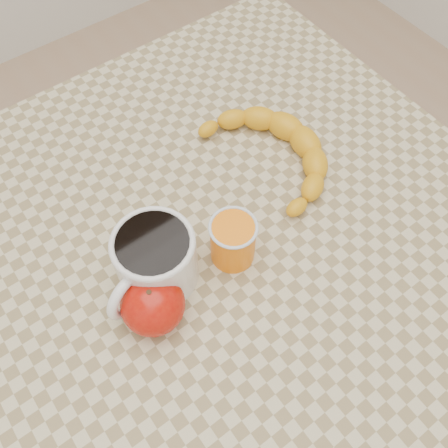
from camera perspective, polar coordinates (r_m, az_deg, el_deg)
ground at (r=1.39m, az=-0.00°, el=-16.81°), size 3.00×3.00×0.00m
table at (r=0.77m, az=-0.00°, el=-4.13°), size 0.80×0.80×0.75m
coffee_mug at (r=0.62m, az=-7.98°, el=-3.96°), size 0.15×0.13×0.09m
orange_juice_glass at (r=0.64m, az=1.03°, el=-1.89°), size 0.06×0.06×0.07m
apple at (r=0.61m, az=-8.14°, el=-9.08°), size 0.09×0.09×0.07m
banana at (r=0.75m, az=5.57°, el=8.07°), size 0.22×0.29×0.04m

